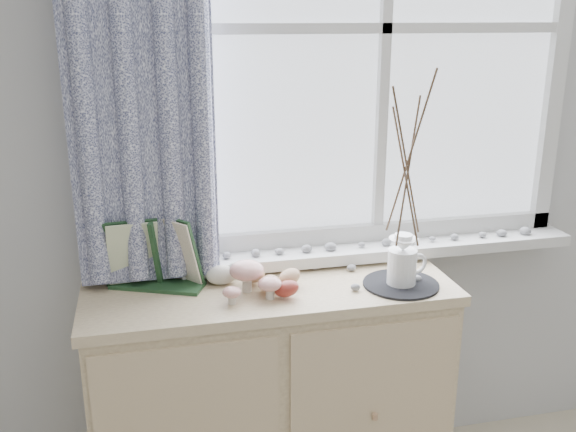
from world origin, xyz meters
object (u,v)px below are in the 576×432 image
at_px(botanical_book, 156,255).
at_px(twig_pitcher, 408,163).
at_px(sideboard, 271,399).
at_px(toadstool_cluster, 250,277).

bearing_deg(botanical_book, twig_pitcher, 13.38).
distance_m(sideboard, toadstool_cluster, 0.49).
height_order(sideboard, botanical_book, botanical_book).
distance_m(botanical_book, twig_pitcher, 0.84).
bearing_deg(twig_pitcher, toadstool_cluster, 169.28).
bearing_deg(sideboard, toadstool_cluster, -146.88).
bearing_deg(twig_pitcher, sideboard, 162.20).
xyz_separation_m(botanical_book, toadstool_cluster, (0.28, -0.09, -0.06)).
xyz_separation_m(toadstool_cluster, twig_pitcher, (0.49, -0.04, 0.35)).
height_order(botanical_book, toadstool_cluster, botanical_book).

